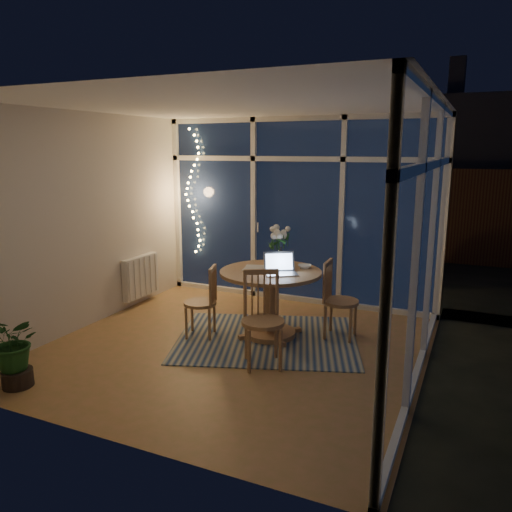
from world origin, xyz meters
name	(u,v)px	position (x,y,z in m)	size (l,w,h in m)	color
floor	(235,348)	(0.00, 0.00, 0.00)	(4.00, 4.00, 0.00)	olive
ceiling	(232,104)	(0.00, 0.00, 2.60)	(4.00, 4.00, 0.00)	white
wall_back	(298,211)	(0.00, 2.00, 1.30)	(4.00, 0.04, 2.60)	beige
wall_front	(104,275)	(0.00, -2.00, 1.30)	(4.00, 0.04, 2.60)	beige
wall_left	(87,221)	(-2.00, 0.00, 1.30)	(0.04, 4.00, 2.60)	beige
wall_right	(433,248)	(2.00, 0.00, 1.30)	(0.04, 4.00, 2.60)	beige
window_wall_back	(297,211)	(0.00, 1.96, 1.30)	(4.00, 0.10, 2.60)	silver
window_wall_right	(428,247)	(1.96, 0.00, 1.30)	(0.10, 4.00, 2.60)	silver
radiator	(141,276)	(-1.94, 0.90, 0.40)	(0.10, 0.70, 0.58)	silver
fairy_lights	(193,192)	(-1.65, 1.88, 1.52)	(0.24, 0.10, 1.85)	#FFD166
garden_patio	(372,264)	(0.50, 5.00, -0.06)	(12.00, 6.00, 0.10)	black
garden_fence	(355,211)	(0.00, 5.50, 0.90)	(11.00, 0.08, 1.80)	#3B1C15
neighbour_roof	(397,147)	(0.30, 8.50, 2.20)	(7.00, 3.00, 2.20)	#32333C
garden_shrubs	(281,248)	(-0.80, 3.40, 0.45)	(0.90, 0.90, 0.90)	black
rug	(267,339)	(0.22, 0.38, 0.01)	(2.05, 1.64, 0.01)	#B4B192
dining_table	(270,304)	(0.22, 0.48, 0.40)	(1.17, 1.17, 0.80)	#8D5A40
chair_left	(200,301)	(-0.52, 0.14, 0.43)	(0.40, 0.40, 0.86)	#8D5A40
chair_right	(341,300)	(0.98, 0.78, 0.46)	(0.43, 0.43, 0.92)	#8D5A40
chair_front	(263,320)	(0.47, -0.30, 0.49)	(0.46, 0.46, 0.98)	#8D5A40
laptop	(281,263)	(0.40, 0.37, 0.92)	(0.35, 0.30, 0.25)	#B3B3B8
flower_vase	(280,257)	(0.24, 0.74, 0.90)	(0.20, 0.20, 0.21)	silver
bowl	(305,266)	(0.54, 0.77, 0.82)	(0.15, 0.15, 0.04)	white
newspapers	(257,268)	(0.05, 0.49, 0.80)	(0.38, 0.29, 0.01)	silver
phone	(268,273)	(0.25, 0.34, 0.80)	(0.10, 0.05, 0.01)	black
potted_plant	(14,348)	(-1.43, -1.65, 0.38)	(0.54, 0.47, 0.76)	#19471B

